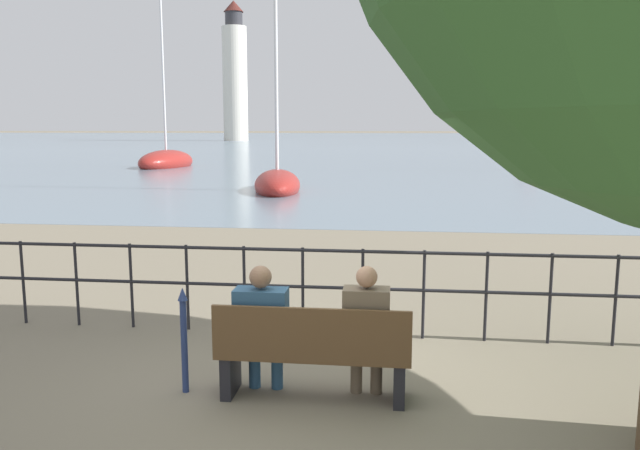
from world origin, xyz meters
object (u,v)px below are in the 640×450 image
at_px(seated_person_left, 262,324).
at_px(sailboat_2, 277,182).
at_px(seated_person_right, 366,327).
at_px(sailboat_0, 526,159).
at_px(closed_umbrella, 184,334).
at_px(harbor_lighthouse, 235,77).
at_px(sailboat_3, 166,161).
at_px(park_bench, 313,354).

xyz_separation_m(seated_person_left, sailboat_2, (-3.36, 18.61, -0.31)).
xyz_separation_m(seated_person_right, sailboat_0, (9.38, 39.91, -0.38)).
bearing_deg(sailboat_2, sailboat_0, 46.91).
relative_size(seated_person_right, sailboat_0, 0.14).
bearing_deg(closed_umbrella, harbor_lighthouse, 104.13).
bearing_deg(closed_umbrella, sailboat_3, 110.75).
bearing_deg(park_bench, harbor_lighthouse, 104.69).
bearing_deg(sailboat_0, harbor_lighthouse, 125.08).
relative_size(park_bench, closed_umbrella, 1.74).
bearing_deg(seated_person_right, harbor_lighthouse, 104.92).
distance_m(sailboat_2, sailboat_3, 17.16).
bearing_deg(harbor_lighthouse, sailboat_0, -61.81).
distance_m(park_bench, closed_umbrella, 1.21).
bearing_deg(seated_person_left, seated_person_right, 0.08).
bearing_deg(sailboat_3, sailboat_0, 23.73).
bearing_deg(seated_person_right, sailboat_3, 113.30).
bearing_deg(closed_umbrella, seated_person_right, 1.49).
relative_size(park_bench, sailboat_2, 0.14).
relative_size(seated_person_left, sailboat_2, 0.10).
bearing_deg(sailboat_3, closed_umbrella, -62.58).
height_order(seated_person_right, sailboat_0, sailboat_0).
distance_m(seated_person_right, sailboat_2, 19.10).
distance_m(seated_person_right, closed_umbrella, 1.68).
relative_size(sailboat_0, harbor_lighthouse, 0.34).
bearing_deg(park_bench, seated_person_right, 9.13).
xyz_separation_m(park_bench, closed_umbrella, (-1.20, 0.03, 0.13)).
height_order(seated_person_right, harbor_lighthouse, harbor_lighthouse).
bearing_deg(closed_umbrella, sailboat_2, 98.05).
height_order(park_bench, sailboat_3, sailboat_3).
distance_m(seated_person_left, closed_umbrella, 0.74).
height_order(seated_person_left, harbor_lighthouse, harbor_lighthouse).
relative_size(sailboat_2, harbor_lighthouse, 0.48).
bearing_deg(harbor_lighthouse, sailboat_2, -74.72).
relative_size(closed_umbrella, sailboat_2, 0.08).
height_order(closed_umbrella, harbor_lighthouse, harbor_lighthouse).
distance_m(seated_person_right, sailboat_3, 35.62).
relative_size(seated_person_left, closed_umbrella, 1.22).
distance_m(seated_person_left, sailboat_0, 41.23).
height_order(park_bench, harbor_lighthouse, harbor_lighthouse).
bearing_deg(park_bench, sailboat_3, 112.54).
bearing_deg(seated_person_right, sailboat_2, 103.05).
height_order(sailboat_0, sailboat_2, sailboat_2).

